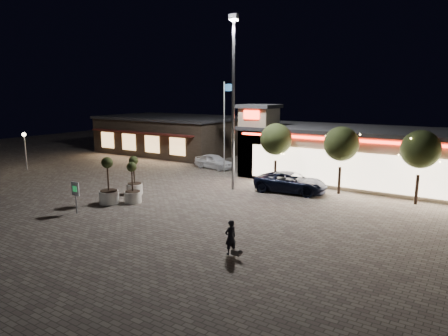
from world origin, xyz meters
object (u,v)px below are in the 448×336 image
Objects in this scene: pedestrian at (231,237)px; pickup_truck at (291,182)px; white_sedan at (214,161)px; valet_sign at (75,192)px; planter_left at (134,182)px; planter_mid at (109,189)px.

pickup_truck is at bearing -145.85° from pedestrian.
white_sedan is 2.11× the size of valet_sign.
planter_left is at bearing -92.03° from pedestrian.
white_sedan is at bearing 58.54° from pickup_truck.
planter_left is (-9.04, -6.54, 0.13)m from pickup_truck.
planter_left is 1.43× the size of valet_sign.
pickup_truck is 10.71m from white_sedan.
pedestrian is at bearing -13.79° from planter_mid.
planter_left is at bearing 94.89° from valet_sign.
pickup_truck is 1.89× the size of planter_left.
planter_left reaches higher than pedestrian.
planter_mid is at bearing -82.02° from planter_left.
planter_mid is (0.37, -2.65, 0.10)m from planter_left.
white_sedan is at bearing -120.38° from pedestrian.
planter_mid is at bearing -80.60° from pedestrian.
valet_sign is at bearing 136.81° from pickup_truck.
planter_left reaches higher than valet_sign.
valet_sign is at bearing -88.37° from planter_mid.
pedestrian is 0.52× the size of planter_mid.
planter_mid reaches higher than pedestrian.
pickup_truck is at bearing -105.71° from white_sedan.
pedestrian reaches higher than pickup_truck.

